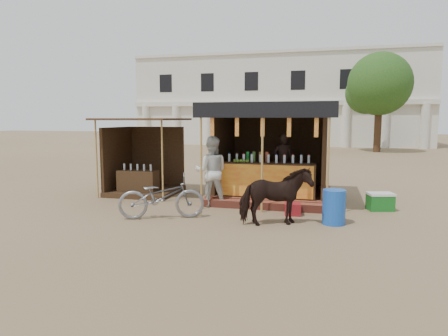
% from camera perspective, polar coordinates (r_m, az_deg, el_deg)
% --- Properties ---
extents(ground, '(120.00, 120.00, 0.00)m').
position_cam_1_polar(ground, '(8.99, -2.59, -8.19)').
color(ground, '#846B4C').
rests_on(ground, ground).
extents(main_stall, '(3.60, 3.61, 2.78)m').
position_cam_1_polar(main_stall, '(11.83, 6.92, 0.51)').
color(main_stall, brown).
rests_on(main_stall, ground).
extents(secondary_stall, '(2.40, 2.40, 2.38)m').
position_cam_1_polar(secondary_stall, '(12.96, -11.82, 0.20)').
color(secondary_stall, '#3C2815').
rests_on(secondary_stall, ground).
extents(cow, '(1.70, 1.28, 1.31)m').
position_cam_1_polar(cow, '(8.91, 7.32, -4.07)').
color(cow, black).
rests_on(cow, ground).
extents(motorbike, '(2.14, 1.40, 1.06)m').
position_cam_1_polar(motorbike, '(9.60, -8.92, -4.03)').
color(motorbike, gray).
rests_on(motorbike, ground).
extents(bystander, '(1.06, 0.91, 1.89)m').
position_cam_1_polar(bystander, '(10.82, -1.83, -0.49)').
color(bystander, silver).
rests_on(bystander, ground).
extents(blue_barrel, '(0.67, 0.67, 0.79)m').
position_cam_1_polar(blue_barrel, '(9.34, 15.42, -5.39)').
color(blue_barrel, '#184EB5').
rests_on(blue_barrel, ground).
extents(red_crate, '(0.43, 0.44, 0.29)m').
position_cam_1_polar(red_crate, '(10.06, 9.79, -5.78)').
color(red_crate, maroon).
rests_on(red_crate, ground).
extents(cooler, '(0.73, 0.59, 0.46)m').
position_cam_1_polar(cooler, '(11.14, 21.42, -4.47)').
color(cooler, '#17681F').
rests_on(cooler, ground).
extents(background_building, '(26.00, 7.45, 8.18)m').
position_cam_1_polar(background_building, '(38.54, 7.83, 9.38)').
color(background_building, silver).
rests_on(background_building, ground).
extents(tree, '(4.50, 4.40, 7.00)m').
position_cam_1_polar(tree, '(30.69, 20.96, 10.82)').
color(tree, '#382314').
rests_on(tree, ground).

